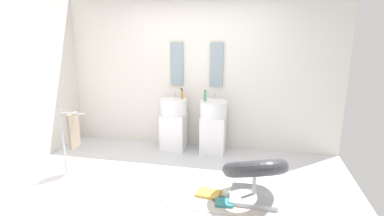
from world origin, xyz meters
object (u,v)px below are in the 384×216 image
(pedestal_sink_left, at_px, (174,123))
(magazine_teal, at_px, (224,203))
(lounge_chair, at_px, (255,172))
(towel_rack, at_px, (72,132))
(magazine_charcoal, at_px, (222,200))
(soap_bottle_white, at_px, (181,93))
(magazine_ochre, at_px, (208,193))
(soap_bottle_green, at_px, (205,96))
(pedestal_sink_right, at_px, (213,126))
(soap_bottle_amber, at_px, (182,94))
(coffee_mug, at_px, (227,194))

(pedestal_sink_left, height_order, magazine_teal, pedestal_sink_left)
(lounge_chair, bearing_deg, towel_rack, 176.85)
(magazine_charcoal, height_order, soap_bottle_white, soap_bottle_white)
(lounge_chair, bearing_deg, pedestal_sink_left, 135.41)
(magazine_ochre, height_order, soap_bottle_green, soap_bottle_green)
(magazine_ochre, relative_size, soap_bottle_green, 1.58)
(magazine_charcoal, relative_size, magazine_ochre, 0.71)
(pedestal_sink_left, distance_m, pedestal_sink_right, 0.68)
(magazine_charcoal, xyz_separation_m, soap_bottle_green, (-0.47, 1.49, 0.95))
(lounge_chair, relative_size, soap_bottle_amber, 6.18)
(magazine_ochre, bearing_deg, magazine_teal, -30.27)
(soap_bottle_amber, bearing_deg, magazine_charcoal, -60.79)
(pedestal_sink_left, distance_m, lounge_chair, 1.95)
(coffee_mug, xyz_separation_m, soap_bottle_amber, (-0.94, 1.49, 0.91))
(coffee_mug, height_order, soap_bottle_white, soap_bottle_white)
(pedestal_sink_left, xyz_separation_m, lounge_chair, (1.39, -1.37, -0.12))
(pedestal_sink_right, height_order, towel_rack, pedestal_sink_right)
(magazine_ochre, xyz_separation_m, coffee_mug, (0.23, -0.01, 0.03))
(towel_rack, bearing_deg, magazine_ochre, -5.41)
(pedestal_sink_left, height_order, magazine_ochre, pedestal_sink_left)
(lounge_chair, relative_size, towel_rack, 1.07)
(soap_bottle_white, height_order, soap_bottle_amber, soap_bottle_white)
(coffee_mug, bearing_deg, pedestal_sink_right, 105.15)
(coffee_mug, height_order, soap_bottle_green, soap_bottle_green)
(soap_bottle_white, bearing_deg, magazine_charcoal, -60.99)
(lounge_chair, xyz_separation_m, coffee_mug, (-0.32, -0.06, -0.29))
(coffee_mug, relative_size, soap_bottle_green, 0.50)
(magazine_charcoal, xyz_separation_m, coffee_mug, (0.05, 0.10, 0.04))
(pedestal_sink_right, distance_m, magazine_ochre, 1.49)
(towel_rack, distance_m, soap_bottle_white, 1.86)
(pedestal_sink_right, bearing_deg, magazine_teal, -76.87)
(soap_bottle_amber, bearing_deg, soap_bottle_white, 113.76)
(coffee_mug, distance_m, soap_bottle_amber, 1.98)
(lounge_chair, xyz_separation_m, towel_rack, (-2.51, 0.14, 0.28))
(soap_bottle_green, bearing_deg, magazine_teal, -71.92)
(pedestal_sink_right, distance_m, towel_rack, 2.19)
(towel_rack, height_order, soap_bottle_white, soap_bottle_white)
(coffee_mug, relative_size, soap_bottle_amber, 0.55)
(magazine_charcoal, distance_m, magazine_teal, 0.08)
(magazine_teal, bearing_deg, pedestal_sink_right, 97.94)
(soap_bottle_green, bearing_deg, soap_bottle_white, 160.51)
(lounge_chair, bearing_deg, magazine_ochre, -175.09)
(magazine_ochre, height_order, soap_bottle_white, soap_bottle_white)
(soap_bottle_green, bearing_deg, magazine_ochre, -78.13)
(towel_rack, bearing_deg, pedestal_sink_right, 34.31)
(magazine_teal, relative_size, soap_bottle_green, 1.17)
(pedestal_sink_left, height_order, coffee_mug, pedestal_sink_left)
(pedestal_sink_left, relative_size, coffee_mug, 10.95)
(soap_bottle_amber, bearing_deg, pedestal_sink_right, -6.47)
(magazine_ochre, distance_m, soap_bottle_green, 1.70)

